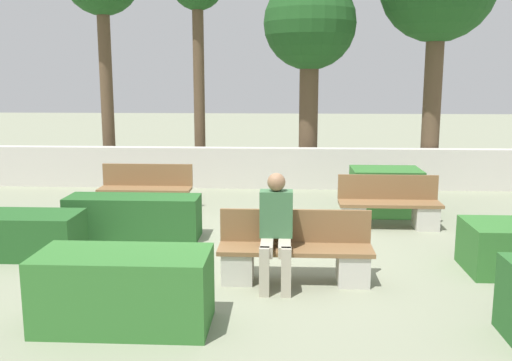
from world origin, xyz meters
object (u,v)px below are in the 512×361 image
(bench_front, at_px, (295,256))
(bench_right_side, at_px, (389,209))
(bench_left_side, at_px, (146,194))
(person_seated_man, at_px, (276,226))
(tree_center_right, at_px, (310,29))

(bench_front, xyz_separation_m, bench_right_side, (1.54, 2.52, -0.01))
(bench_left_side, bearing_deg, person_seated_man, -50.81)
(bench_right_side, height_order, person_seated_man, person_seated_man)
(bench_front, height_order, bench_right_side, same)
(person_seated_man, relative_size, tree_center_right, 0.29)
(bench_left_side, bearing_deg, bench_front, -47.34)
(bench_front, bearing_deg, bench_left_side, 127.13)
(person_seated_man, bearing_deg, tree_center_right, 84.66)
(bench_left_side, relative_size, tree_center_right, 0.36)
(bench_right_side, distance_m, person_seated_man, 3.21)
(bench_front, relative_size, person_seated_man, 1.39)
(bench_right_side, xyz_separation_m, person_seated_man, (-1.76, -2.65, 0.41))
(tree_center_right, bearing_deg, bench_left_side, -136.26)
(bench_right_side, height_order, tree_center_right, tree_center_right)
(bench_left_side, xyz_separation_m, tree_center_right, (3.02, 2.89, 3.10))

